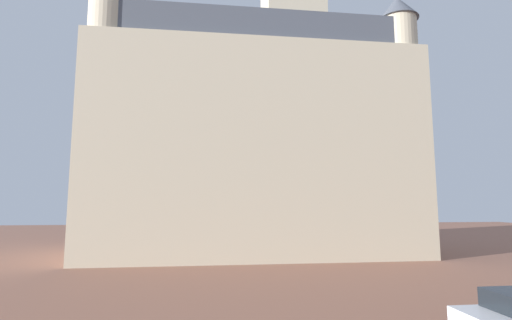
# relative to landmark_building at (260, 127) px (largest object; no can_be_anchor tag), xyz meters

# --- Properties ---
(landmark_building) EXTENTS (25.71, 11.57, 37.88)m
(landmark_building) POSITION_rel_landmark_building_xyz_m (0.00, 0.00, 0.00)
(landmark_building) COLOR beige
(landmark_building) RESTS_ON ground_plane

